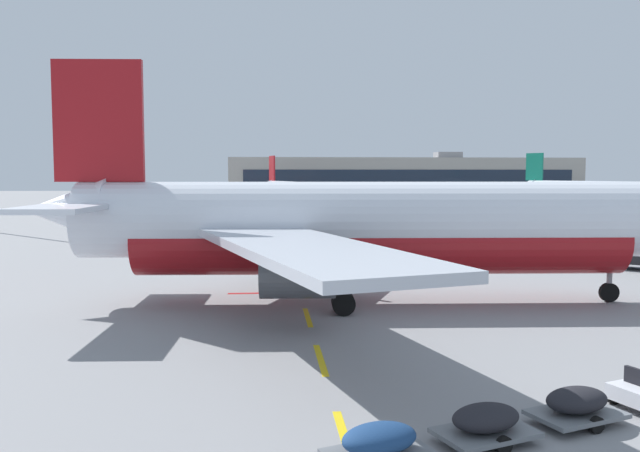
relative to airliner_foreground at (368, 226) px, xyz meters
name	(u,v)px	position (x,y,z in m)	size (l,w,h in m)	color
ground	(545,251)	(18.72, 21.28, -3.95)	(400.00, 400.00, 0.00)	gray
apron_paint_markings	(289,256)	(-3.28, 19.35, -3.95)	(8.00, 96.84, 0.01)	yellow
airliner_foreground	(368,226)	(0.00, 0.00, 0.00)	(34.79, 34.57, 12.20)	silver
airliner_mid_left	(588,192)	(50.95, 77.24, -0.59)	(26.46, 28.03, 10.37)	silver
airliner_far_center	(288,191)	(-0.84, 88.84, -0.69)	(27.73, 28.45, 10.08)	silver
fuel_service_truck	(625,245)	(19.77, 10.70, -2.30)	(6.88, 6.37, 3.14)	black
baggage_train	(534,413)	(1.56, -17.11, -3.42)	(11.40, 5.37, 1.14)	silver
terminal_satellite	(399,179)	(27.48, 125.26, 1.13)	(80.79, 26.96, 11.73)	#9E998E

